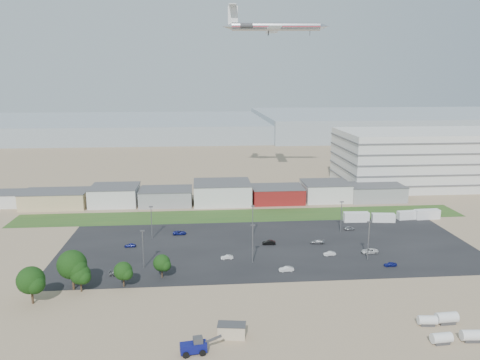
{
  "coord_description": "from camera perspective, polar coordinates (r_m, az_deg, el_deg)",
  "views": [
    {
      "loc": [
        -14.22,
        -108.85,
        48.27
      ],
      "look_at": [
        -3.06,
        22.0,
        19.68
      ],
      "focal_mm": 35.0,
      "sensor_mm": 36.0,
      "label": 1
    }
  ],
  "objects": [
    {
      "name": "lightpole_back_r",
      "position": [
        152.96,
        12.23,
        -4.42
      ],
      "size": [
        1.19,
        0.5,
        10.12
      ],
      "primitive_type": null,
      "color": "slate",
      "rests_on": "ground"
    },
    {
      "name": "tree_left",
      "position": [
        116.76,
        -19.78,
        -10.01
      ],
      "size": [
        7.23,
        7.23,
        10.84
      ],
      "primitive_type": null,
      "color": "black",
      "rests_on": "ground"
    },
    {
      "name": "ground",
      "position": [
        119.91,
        2.4,
        -11.47
      ],
      "size": [
        700.0,
        700.0,
        0.0
      ],
      "primitive_type": "plane",
      "color": "#8D765A",
      "rests_on": "ground"
    },
    {
      "name": "parking_lot",
      "position": [
        138.92,
        3.42,
        -8.07
      ],
      "size": [
        120.0,
        50.0,
        0.01
      ],
      "primitive_type": "cube",
      "color": "black",
      "rests_on": "ground"
    },
    {
      "name": "building_row",
      "position": [
        185.24,
        -5.6,
        -1.61
      ],
      "size": [
        170.0,
        20.0,
        8.0
      ],
      "primitive_type": null,
      "color": "silver",
      "rests_on": "ground"
    },
    {
      "name": "storage_tank_nw",
      "position": [
        104.27,
        21.87,
        -15.56
      ],
      "size": [
        3.85,
        2.2,
        2.21
      ],
      "primitive_type": null,
      "rotation": [
        0.0,
        0.0,
        -0.1
      ],
      "color": "silver",
      "rests_on": "ground"
    },
    {
      "name": "parked_car_2",
      "position": [
        130.69,
        17.85,
        -9.75
      ],
      "size": [
        3.39,
        1.47,
        1.14
      ],
      "primitive_type": "imported",
      "rotation": [
        0.0,
        0.0,
        -1.53
      ],
      "color": "navy",
      "rests_on": "ground"
    },
    {
      "name": "parked_car_10",
      "position": [
        123.01,
        -14.64,
        -10.92
      ],
      "size": [
        4.53,
        2.21,
        1.27
      ],
      "primitive_type": "imported",
      "rotation": [
        0.0,
        0.0,
        1.47
      ],
      "color": "#595B5E",
      "rests_on": "ground"
    },
    {
      "name": "lightpole_back_m",
      "position": [
        145.93,
        1.56,
        -5.01
      ],
      "size": [
        1.15,
        0.48,
        9.81
      ],
      "primitive_type": null,
      "color": "slate",
      "rests_on": "ground"
    },
    {
      "name": "parked_car_7",
      "position": [
        140.08,
        3.54,
        -7.62
      ],
      "size": [
        3.96,
        1.47,
        1.29
      ],
      "primitive_type": "imported",
      "rotation": [
        0.0,
        0.0,
        -1.6
      ],
      "color": "black",
      "rests_on": "ground"
    },
    {
      "name": "storage_tank_se",
      "position": [
        101.97,
        26.43,
        -16.59
      ],
      "size": [
        4.17,
        2.29,
        2.43
      ],
      "primitive_type": null,
      "rotation": [
        0.0,
        0.0,
        -0.07
      ],
      "color": "silver",
      "rests_on": "ground"
    },
    {
      "name": "lightpole_front_m",
      "position": [
        125.36,
        1.56,
        -7.78
      ],
      "size": [
        1.24,
        0.52,
        10.54
      ],
      "primitive_type": null,
      "color": "slate",
      "rests_on": "ground"
    },
    {
      "name": "grass_strip",
      "position": [
        168.53,
        0.17,
        -4.36
      ],
      "size": [
        160.0,
        16.0,
        0.02
      ],
      "primitive_type": "cube",
      "color": "#29521E",
      "rests_on": "ground"
    },
    {
      "name": "parked_car_0",
      "position": [
        138.28,
        15.51,
        -8.33
      ],
      "size": [
        4.89,
        2.65,
        1.3
      ],
      "primitive_type": "imported",
      "rotation": [
        0.0,
        0.0,
        -1.47
      ],
      "color": "silver",
      "rests_on": "ground"
    },
    {
      "name": "telehandler",
      "position": [
        88.89,
        -5.71,
        -19.47
      ],
      "size": [
        7.87,
        3.59,
        3.16
      ],
      "primitive_type": null,
      "rotation": [
        0.0,
        0.0,
        0.14
      ],
      "color": "#0B0F59",
      "rests_on": "ground"
    },
    {
      "name": "box_trailer_a",
      "position": [
        166.23,
        13.97,
        -4.39
      ],
      "size": [
        8.73,
        3.02,
        3.24
      ],
      "primitive_type": null,
      "rotation": [
        0.0,
        0.0,
        -0.04
      ],
      "color": "silver",
      "rests_on": "ground"
    },
    {
      "name": "tree_near",
      "position": [
        118.52,
        -9.52,
        -10.15
      ],
      "size": [
        4.52,
        4.52,
        6.77
      ],
      "primitive_type": null,
      "color": "black",
      "rests_on": "ground"
    },
    {
      "name": "hills_backdrop",
      "position": [
        429.53,
        2.42,
        6.42
      ],
      "size": [
        700.0,
        200.0,
        9.0
      ],
      "primitive_type": null,
      "color": "gray",
      "rests_on": "ground"
    },
    {
      "name": "parked_car_13",
      "position": [
        122.11,
        5.67,
        -10.75
      ],
      "size": [
        3.86,
        1.61,
        1.24
      ],
      "primitive_type": "imported",
      "rotation": [
        0.0,
        0.0,
        -1.49
      ],
      "color": "silver",
      "rests_on": "ground"
    },
    {
      "name": "box_trailer_c",
      "position": [
        174.41,
        19.82,
        -4.04
      ],
      "size": [
        7.84,
        3.05,
        2.87
      ],
      "primitive_type": null,
      "rotation": [
        0.0,
        0.0,
        0.09
      ],
      "color": "silver",
      "rests_on": "ground"
    },
    {
      "name": "tree_mid",
      "position": [
        115.68,
        -18.89,
        -11.05
      ],
      "size": [
        5.01,
        5.01,
        7.51
      ],
      "primitive_type": null,
      "color": "black",
      "rests_on": "ground"
    },
    {
      "name": "parking_garage",
      "position": [
        231.72,
        21.95,
        2.51
      ],
      "size": [
        80.0,
        40.0,
        25.0
      ],
      "primitive_type": "cube",
      "color": "silver",
      "rests_on": "ground"
    },
    {
      "name": "parked_car_9",
      "position": [
        149.74,
        -7.37,
        -6.39
      ],
      "size": [
        4.32,
        2.09,
        1.18
      ],
      "primitive_type": "imported",
      "rotation": [
        0.0,
        0.0,
        1.6
      ],
      "color": "navy",
      "rests_on": "ground"
    },
    {
      "name": "parked_car_1",
      "position": [
        134.02,
        10.86,
        -8.81
      ],
      "size": [
        3.49,
        1.6,
        1.11
      ],
      "primitive_type": "imported",
      "rotation": [
        0.0,
        0.0,
        -1.44
      ],
      "color": "silver",
      "rests_on": "ground"
    },
    {
      "name": "parked_car_4",
      "position": [
        129.31,
        -1.59,
        -9.38
      ],
      "size": [
        3.4,
        1.42,
        1.09
      ],
      "primitive_type": "imported",
      "rotation": [
        0.0,
        0.0,
        -1.49
      ],
      "color": "silver",
      "rests_on": "ground"
    },
    {
      "name": "lightpole_front_r",
      "position": [
        131.79,
        15.39,
        -7.15
      ],
      "size": [
        1.28,
        0.53,
        10.84
      ],
      "primitive_type": null,
      "color": "slate",
      "rests_on": "ground"
    },
    {
      "name": "parked_car_5",
      "position": [
        141.65,
        -13.25,
        -7.75
      ],
      "size": [
        3.26,
        1.31,
        1.11
      ],
      "primitive_type": "imported",
      "rotation": [
        0.0,
        0.0,
        -1.57
      ],
      "color": "navy",
      "rests_on": "ground"
    },
    {
      "name": "box_trailer_d",
      "position": [
        177.04,
        21.83,
        -3.9
      ],
      "size": [
        8.89,
        3.23,
        3.28
      ],
      "primitive_type": null,
      "rotation": [
        0.0,
        0.0,
        0.06
      ],
      "color": "silver",
      "rests_on": "ground"
    },
    {
      "name": "storage_tank_ne",
      "position": [
        106.29,
        23.88,
        -15.08
      ],
      "size": [
        4.41,
        2.37,
        2.59
      ],
      "primitive_type": null,
      "rotation": [
        0.0,
        0.0,
        0.05
      ],
      "color": "silver",
      "rests_on": "ground"
    },
    {
      "name": "storage_tank_sw",
      "position": [
        98.95,
        23.35,
        -17.25
      ],
      "size": [
        3.95,
        2.18,
        2.29
      ],
      "primitive_type": null,
      "rotation": [
        0.0,
        0.0,
        0.07
      ],
      "color": "silver",
      "rests_on": "ground"
    },
    {
      "name": "airliner",
      "position": [
        210.78,
        4.38,
        18.16
      ],
      "size": [
        48.64,
        35.3,
        13.62
      ],
      "primitive_type": null,
      "rotation": [
        0.0,
        0.0,
        -0.09
      ],
      "color": "silver"
    },
    {
      "name": "portable_shed",
      "position": [
        93.39,
        -1.03,
        -17.88
      ],
      "size": [
        5.74,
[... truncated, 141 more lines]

